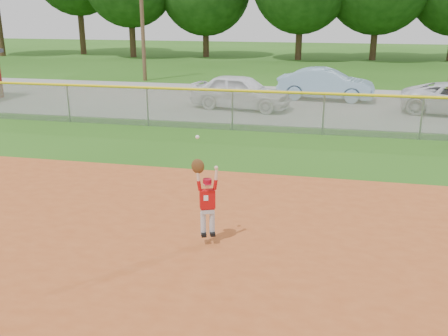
% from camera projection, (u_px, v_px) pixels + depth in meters
% --- Properties ---
extents(ground, '(120.00, 120.00, 0.00)m').
position_uv_depth(ground, '(130.00, 251.00, 9.47)').
color(ground, '#255513').
rests_on(ground, ground).
extents(parking_strip, '(44.00, 10.00, 0.03)m').
position_uv_depth(parking_strip, '(256.00, 102.00, 24.35)').
color(parking_strip, gray).
rests_on(parking_strip, ground).
extents(car_white_a, '(4.76, 2.58, 1.54)m').
position_uv_depth(car_white_a, '(241.00, 92.00, 22.41)').
color(car_white_a, white).
rests_on(car_white_a, parking_strip).
extents(car_blue, '(4.81, 2.12, 1.53)m').
position_uv_depth(car_blue, '(326.00, 84.00, 24.58)').
color(car_blue, '#7EA1BC').
rests_on(car_blue, parking_strip).
extents(outfield_fence, '(40.06, 0.10, 1.55)m').
position_uv_depth(outfield_fence, '(232.00, 107.00, 18.50)').
color(outfield_fence, gray).
rests_on(outfield_fence, ground).
extents(power_lines, '(19.40, 0.24, 9.00)m').
position_uv_depth(power_lines, '(291.00, 2.00, 28.30)').
color(power_lines, '#4C3823').
rests_on(power_lines, ground).
extents(ballplayer, '(0.50, 0.29, 1.99)m').
position_uv_depth(ballplayer, '(206.00, 198.00, 9.42)').
color(ballplayer, silver).
rests_on(ballplayer, ground).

